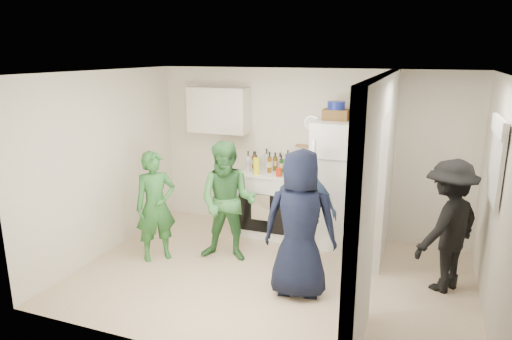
{
  "coord_description": "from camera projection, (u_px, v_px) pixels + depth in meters",
  "views": [
    {
      "loc": [
        1.66,
        -4.93,
        2.73
      ],
      "look_at": [
        -0.35,
        0.4,
        1.25
      ],
      "focal_mm": 32.0,
      "sensor_mm": 36.0,
      "label": 1
    }
  ],
  "objects": [
    {
      "name": "nook_valance",
      "position": [
        499.0,
        126.0,
        4.59
      ],
      "size": [
        0.04,
        0.82,
        0.18
      ],
      "primitive_type": "cube",
      "color": "white",
      "rests_on": "wall_right"
    },
    {
      "name": "bottle_f",
      "position": [
        281.0,
        164.0,
        6.8
      ],
      "size": [
        0.06,
        0.06,
        0.27
      ],
      "primitive_type": "cylinder",
      "color": "#17401A",
      "rests_on": "stove"
    },
    {
      "name": "nook_window",
      "position": [
        499.0,
        160.0,
        4.67
      ],
      "size": [
        0.03,
        0.7,
        0.8
      ],
      "primitive_type": "cube",
      "color": "black",
      "rests_on": "wall_right"
    },
    {
      "name": "upper_cabinet",
      "position": [
        219.0,
        110.0,
        7.1
      ],
      "size": [
        0.95,
        0.34,
        0.7
      ],
      "primitive_type": "cube",
      "color": "silver",
      "rests_on": "wall_back"
    },
    {
      "name": "person_green_center",
      "position": [
        228.0,
        202.0,
        6.01
      ],
      "size": [
        0.86,
        0.71,
        1.62
      ],
      "primitive_type": "imported",
      "rotation": [
        0.0,
        0.0,
        0.14
      ],
      "color": "#3F7F38",
      "rests_on": "floor"
    },
    {
      "name": "red_cup",
      "position": [
        279.0,
        172.0,
        6.61
      ],
      "size": [
        0.09,
        0.09,
        0.12
      ],
      "primitive_type": "cylinder",
      "color": "#AD280B",
      "rests_on": "stove"
    },
    {
      "name": "floor",
      "position": [
        271.0,
        276.0,
        5.71
      ],
      "size": [
        4.8,
        4.8,
        0.0
      ],
      "primitive_type": "plane",
      "color": "beige",
      "rests_on": "ground"
    },
    {
      "name": "wall_right",
      "position": [
        498.0,
        204.0,
        4.58
      ],
      "size": [
        0.0,
        3.4,
        3.4
      ],
      "primitive_type": "plane",
      "rotation": [
        1.57,
        0.0,
        -1.57
      ],
      "color": "silver",
      "rests_on": "floor"
    },
    {
      "name": "person_green_left",
      "position": [
        156.0,
        206.0,
        6.05
      ],
      "size": [
        0.63,
        0.64,
        1.49
      ],
      "primitive_type": "imported",
      "rotation": [
        0.0,
        0.0,
        0.81
      ],
      "color": "#32762F",
      "rests_on": "floor"
    },
    {
      "name": "yellow_cup_stack_stove",
      "position": [
        257.0,
        166.0,
        6.69
      ],
      "size": [
        0.09,
        0.09,
        0.25
      ],
      "primitive_type": "cylinder",
      "color": "#F6F514",
      "rests_on": "stove"
    },
    {
      "name": "bottle_i",
      "position": [
        275.0,
        161.0,
        6.93
      ],
      "size": [
        0.07,
        0.07,
        0.28
      ],
      "primitive_type": "cylinder",
      "color": "brown",
      "rests_on": "stove"
    },
    {
      "name": "yellow_cup_stack_top",
      "position": [
        358.0,
        113.0,
        6.08
      ],
      "size": [
        0.09,
        0.09,
        0.25
      ],
      "primitive_type": "cylinder",
      "color": "#FFFC15",
      "rests_on": "fridge"
    },
    {
      "name": "bottle_d",
      "position": [
        269.0,
        162.0,
        6.79
      ],
      "size": [
        0.06,
        0.06,
        0.32
      ],
      "primitive_type": "cylinder",
      "color": "brown",
      "rests_on": "stove"
    },
    {
      "name": "wall_back",
      "position": [
        308.0,
        152.0,
        6.94
      ],
      "size": [
        4.8,
        0.0,
        4.8
      ],
      "primitive_type": "plane",
      "rotation": [
        1.57,
        0.0,
        0.0
      ],
      "color": "silver",
      "rests_on": "floor"
    },
    {
      "name": "person_nook",
      "position": [
        448.0,
        226.0,
        5.25
      ],
      "size": [
        1.05,
        1.17,
        1.57
      ],
      "primitive_type": "imported",
      "rotation": [
        0.0,
        0.0,
        -2.17
      ],
      "color": "black",
      "rests_on": "floor"
    },
    {
      "name": "partition_pier_front",
      "position": [
        361.0,
        226.0,
        3.99
      ],
      "size": [
        0.12,
        1.2,
        2.5
      ],
      "primitive_type": "cube",
      "color": "silver",
      "rests_on": "floor"
    },
    {
      "name": "stove",
      "position": [
        269.0,
        202.0,
        7.0
      ],
      "size": [
        0.82,
        0.68,
        0.98
      ],
      "primitive_type": "cube",
      "color": "white",
      "rests_on": "floor"
    },
    {
      "name": "partition_header",
      "position": [
        382.0,
        94.0,
        4.72
      ],
      "size": [
        0.12,
        1.0,
        0.4
      ],
      "primitive_type": "cube",
      "color": "silver",
      "rests_on": "partition_pier_back"
    },
    {
      "name": "wall_front",
      "position": [
        208.0,
        232.0,
        3.86
      ],
      "size": [
        4.8,
        0.0,
        4.8
      ],
      "primitive_type": "plane",
      "rotation": [
        -1.57,
        0.0,
        0.0
      ],
      "color": "silver",
      "rests_on": "floor"
    },
    {
      "name": "person_navy",
      "position": [
        300.0,
        224.0,
        5.11
      ],
      "size": [
        0.91,
        0.66,
        1.71
      ],
      "primitive_type": "imported",
      "rotation": [
        0.0,
        0.0,
        -2.99
      ],
      "color": "black",
      "rests_on": "floor"
    },
    {
      "name": "bottle_c",
      "position": [
        267.0,
        159.0,
        7.0
      ],
      "size": [
        0.07,
        0.07,
        0.32
      ],
      "primitive_type": "cylinder",
      "color": "silver",
      "rests_on": "stove"
    },
    {
      "name": "partition_pier_back",
      "position": [
        385.0,
        168.0,
        5.98
      ],
      "size": [
        0.12,
        1.2,
        2.5
      ],
      "primitive_type": "cube",
      "color": "silver",
      "rests_on": "floor"
    },
    {
      "name": "person_denim",
      "position": [
        303.0,
        211.0,
        5.82
      ],
      "size": [
        0.93,
        0.48,
        1.52
      ],
      "primitive_type": "imported",
      "rotation": [
        0.0,
        0.0,
        -0.12
      ],
      "color": "#375278",
      "rests_on": "floor"
    },
    {
      "name": "wicker_basket",
      "position": [
        336.0,
        115.0,
        6.34
      ],
      "size": [
        0.35,
        0.25,
        0.15
      ],
      "primitive_type": "cube",
      "color": "brown",
      "rests_on": "fridge"
    },
    {
      "name": "bottle_b",
      "position": [
        256.0,
        163.0,
        6.84
      ],
      "size": [
        0.08,
        0.08,
        0.26
      ],
      "primitive_type": "cylinder",
      "color": "#18481C",
      "rests_on": "stove"
    },
    {
      "name": "nook_window_frame",
      "position": [
        497.0,
        160.0,
        4.67
      ],
      "size": [
        0.04,
        0.76,
        0.86
      ],
      "primitive_type": "cube",
      "color": "white",
      "rests_on": "wall_right"
    },
    {
      "name": "bottle_e",
      "position": [
        280.0,
        161.0,
        6.99
      ],
      "size": [
        0.08,
        0.08,
        0.26
      ],
      "primitive_type": "cylinder",
      "color": "#ACB0BF",
      "rests_on": "stove"
    },
    {
      "name": "spice_shelf",
      "position": [
        307.0,
        146.0,
        6.87
      ],
      "size": [
        0.35,
        0.08,
        0.03
      ],
      "primitive_type": "cube",
      "color": "olive",
      "rests_on": "wall_back"
    },
    {
      "name": "fridge",
      "position": [
        339.0,
        184.0,
        6.51
      ],
      "size": [
        0.74,
        0.72,
        1.81
      ],
      "primitive_type": "cube",
      "color": "white",
      "rests_on": "floor"
    },
    {
      "name": "bottle_h",
      "position": [
        248.0,
        161.0,
        6.85
      ],
      "size": [
        0.06,
        0.06,
        0.32
      ],
      "primitive_type": "cylinder",
      "color": "silver",
      "rests_on": "stove"
    },
    {
      "name": "bottle_k",
      "position": [
        255.0,
        161.0,
        6.96
      ],
      "size": [
        0.07,
        0.07,
        0.29
      ],
      "primitive_type": "cylinder",
      "color": "brown",
      "rests_on": "stove"
    },
    {
      "name": "bottle_g",
      "position": [
        288.0,
        161.0,
        6.87
      ],
      "size": [
        0.07,
        0.07,
        0.33
      ],
      "primitive_type": "cylinder",
      "color": "olive",
      "rests_on": "stove"
    },
    {
      "name": "wall_clock",
      "position": [
        312.0,
        123.0,
        6.79
      ],
      "size": [
        0.22,
        0.02,
        0.22
      ],
      "primitive_type": "cylinder",
      "rotation": [
        1.57,
        0.0,
        0.0
      ],
      "color": "white",
      "rests_on": "wall_back"
    },
    {
      "name": "blue_bowl",
      "position": [
        336.0,
        105.0,
        6.31
      ],
      "size": [
        0.24,
        0.24,
        0.11
      ],
      "primitive_type": "cylinder",
      "color": "navy",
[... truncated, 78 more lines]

